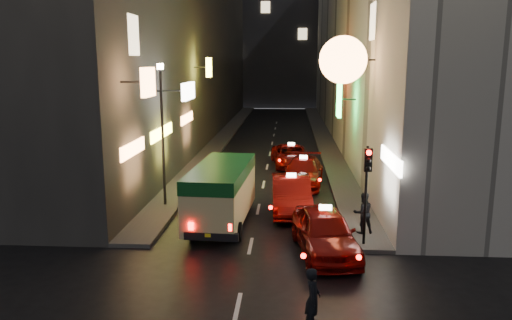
% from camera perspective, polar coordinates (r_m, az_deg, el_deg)
% --- Properties ---
extents(building_left, '(7.62, 52.00, 18.00)m').
position_cam_1_polar(building_left, '(43.37, -8.89, 14.48)').
color(building_left, '#3A3835').
rests_on(building_left, ground).
extents(building_right, '(8.41, 52.19, 18.00)m').
position_cam_1_polar(building_right, '(42.89, 13.17, 14.36)').
color(building_right, '#BAB6AA').
rests_on(building_right, ground).
extents(building_far, '(30.00, 10.00, 22.00)m').
position_cam_1_polar(building_far, '(74.44, 2.87, 14.76)').
color(building_far, '#303035').
rests_on(building_far, ground).
extents(sidewalk_left, '(1.50, 52.00, 0.15)m').
position_cam_1_polar(sidewalk_left, '(43.14, -3.66, 2.72)').
color(sidewalk_left, '#464441').
rests_on(sidewalk_left, ground).
extents(sidewalk_right, '(1.50, 52.00, 0.15)m').
position_cam_1_polar(sidewalk_right, '(42.88, 7.69, 2.59)').
color(sidewalk_right, '#464441').
rests_on(sidewalk_right, ground).
extents(minibus, '(2.32, 5.75, 2.43)m').
position_cam_1_polar(minibus, '(19.90, -3.96, -3.17)').
color(minibus, '#C5BC7B').
rests_on(minibus, ground).
extents(taxi_near, '(3.14, 5.94, 1.97)m').
position_cam_1_polar(taxi_near, '(17.25, 7.88, -7.73)').
color(taxi_near, '#710A06').
rests_on(taxi_near, ground).
extents(taxi_second, '(2.59, 5.74, 1.96)m').
position_cam_1_polar(taxi_second, '(21.80, 4.02, -3.61)').
color(taxi_second, '#710A06').
rests_on(taxi_second, ground).
extents(taxi_third, '(2.65, 5.39, 1.82)m').
position_cam_1_polar(taxi_third, '(26.50, 5.42, -1.10)').
color(taxi_third, '#710A06').
rests_on(taxi_third, ground).
extents(taxi_far, '(2.56, 5.03, 1.70)m').
position_cam_1_polar(taxi_far, '(31.20, 4.04, 0.70)').
color(taxi_far, '#710A06').
rests_on(taxi_far, ground).
extents(pedestrian_crossing, '(0.46, 0.64, 1.78)m').
position_cam_1_polar(pedestrian_crossing, '(12.65, 6.53, -15.07)').
color(pedestrian_crossing, black).
rests_on(pedestrian_crossing, ground).
extents(pedestrian_sidewalk, '(0.73, 0.54, 1.76)m').
position_cam_1_polar(pedestrian_sidewalk, '(19.06, 12.15, -5.62)').
color(pedestrian_sidewalk, black).
rests_on(pedestrian_sidewalk, sidewalk_right).
extents(traffic_light, '(0.26, 0.43, 3.50)m').
position_cam_1_polar(traffic_light, '(17.40, 12.60, -1.62)').
color(traffic_light, black).
rests_on(traffic_light, sidewalk_right).
extents(lamp_post, '(0.28, 0.28, 6.22)m').
position_cam_1_polar(lamp_post, '(22.17, -10.66, 3.92)').
color(lamp_post, black).
rests_on(lamp_post, sidewalk_left).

